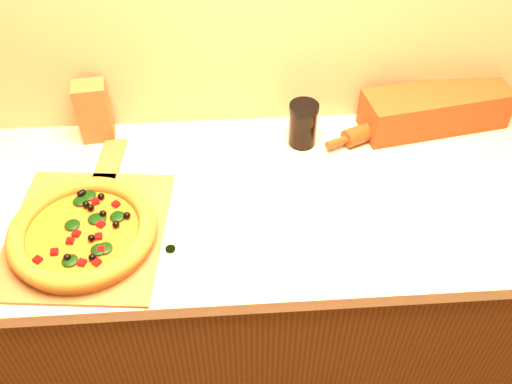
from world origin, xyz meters
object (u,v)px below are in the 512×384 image
pizza (83,232)px  pizza_peel (88,228)px  dark_jar (303,124)px  rolling_pin (385,126)px

pizza → pizza_peel: bearing=87.4°
pizza → dark_jar: dark_jar is taller
pizza_peel → rolling_pin: bearing=27.3°
pizza_peel → pizza: size_ratio=1.65×
pizza → rolling_pin: 0.89m
rolling_pin → dark_jar: dark_jar is taller
pizza_peel → dark_jar: bearing=33.2°
pizza → rolling_pin: (0.82, 0.36, -0.00)m
pizza → dark_jar: size_ratio=2.67×
pizza_peel → rolling_pin: rolling_pin is taller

